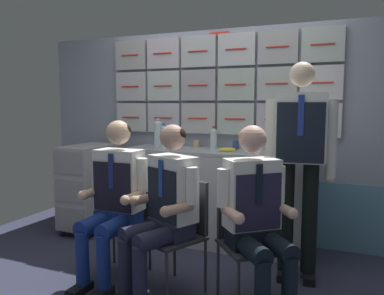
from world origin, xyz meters
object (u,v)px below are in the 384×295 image
(folding_chair_left, at_px, (125,212))
(coffee_cup_spare, at_px, (258,150))
(snack_banana, at_px, (227,150))
(crew_member_left, at_px, (114,193))
(folding_chair_right, at_px, (181,223))
(service_trolley, at_px, (89,185))
(water_bottle_clear, at_px, (158,134))
(crew_member_right, at_px, (164,203))
(crew_member_by_counter, at_px, (257,211))
(folding_chair_by_counter, at_px, (246,230))
(crew_member_standing, at_px, (300,151))

(folding_chair_left, bearing_deg, coffee_cup_spare, 40.01)
(folding_chair_left, distance_m, snack_banana, 1.13)
(crew_member_left, height_order, coffee_cup_spare, crew_member_left)
(folding_chair_right, bearing_deg, crew_member_left, -173.34)
(service_trolley, xyz_separation_m, folding_chair_left, (0.93, -0.72, -0.00))
(water_bottle_clear, bearing_deg, crew_member_right, -60.24)
(service_trolley, relative_size, crew_member_by_counter, 0.76)
(service_trolley, distance_m, folding_chair_right, 1.69)
(water_bottle_clear, bearing_deg, crew_member_by_counter, -38.35)
(folding_chair_by_counter, bearing_deg, crew_member_right, -161.74)
(crew_member_standing, distance_m, snack_banana, 0.83)
(coffee_cup_spare, xyz_separation_m, snack_banana, (-0.31, 0.05, -0.02))
(folding_chair_right, xyz_separation_m, crew_member_standing, (0.79, 0.51, 0.52))
(folding_chair_right, distance_m, folding_chair_by_counter, 0.49)
(service_trolley, bearing_deg, crew_member_by_counter, -23.36)
(folding_chair_left, relative_size, crew_member_right, 0.66)
(folding_chair_right, bearing_deg, coffee_cup_spare, 66.79)
(folding_chair_left, distance_m, folding_chair_by_counter, 1.04)
(crew_member_left, xyz_separation_m, crew_member_by_counter, (1.14, -0.02, -0.01))
(folding_chair_by_counter, bearing_deg, crew_member_by_counter, -50.04)
(service_trolley, distance_m, snack_banana, 1.62)
(service_trolley, bearing_deg, snack_banana, 3.69)
(crew_member_by_counter, height_order, coffee_cup_spare, crew_member_by_counter)
(folding_chair_right, bearing_deg, crew_member_right, -115.91)
(service_trolley, relative_size, crew_member_right, 0.76)
(folding_chair_by_counter, bearing_deg, folding_chair_left, 177.17)
(folding_chair_right, distance_m, crew_member_right, 0.24)
(snack_banana, bearing_deg, folding_chair_right, -94.00)
(folding_chair_left, relative_size, crew_member_by_counter, 0.66)
(coffee_cup_spare, height_order, snack_banana, coffee_cup_spare)
(crew_member_right, height_order, crew_member_by_counter, crew_member_by_counter)
(crew_member_right, xyz_separation_m, snack_banana, (0.13, 1.06, 0.28))
(crew_member_left, height_order, folding_chair_right, crew_member_left)
(crew_member_right, relative_size, crew_member_standing, 0.73)
(crew_member_right, bearing_deg, folding_chair_by_counter, 18.26)
(crew_member_right, xyz_separation_m, folding_chair_by_counter, (0.56, 0.18, -0.18))
(folding_chair_by_counter, distance_m, crew_member_standing, 0.76)
(service_trolley, height_order, water_bottle_clear, water_bottle_clear)
(crew_member_standing, height_order, water_bottle_clear, crew_member_standing)
(crew_member_right, bearing_deg, crew_member_left, 170.74)
(service_trolley, relative_size, folding_chair_by_counter, 1.15)
(folding_chair_by_counter, height_order, coffee_cup_spare, coffee_cup_spare)
(crew_member_left, bearing_deg, coffee_cup_spare, 45.28)
(crew_member_standing, bearing_deg, snack_banana, 150.36)
(water_bottle_clear, bearing_deg, folding_chair_by_counter, -37.10)
(crew_member_by_counter, bearing_deg, folding_chair_left, 171.40)
(water_bottle_clear, bearing_deg, crew_member_left, -82.47)
(service_trolley, distance_m, crew_member_standing, 2.35)
(service_trolley, height_order, crew_member_right, crew_member_right)
(folding_chair_left, distance_m, crew_member_by_counter, 1.17)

